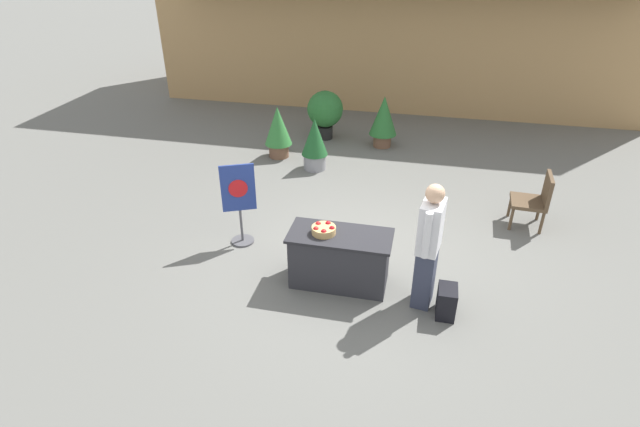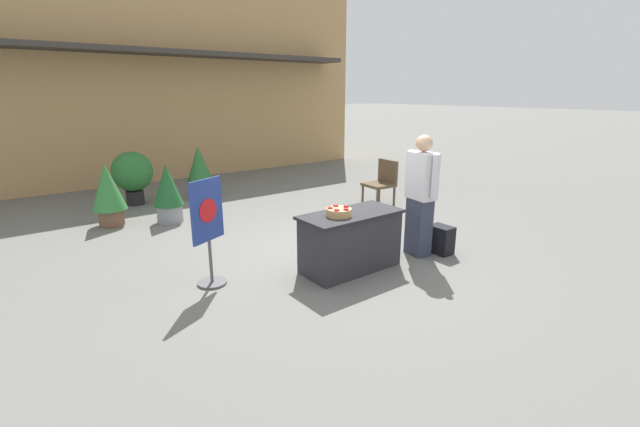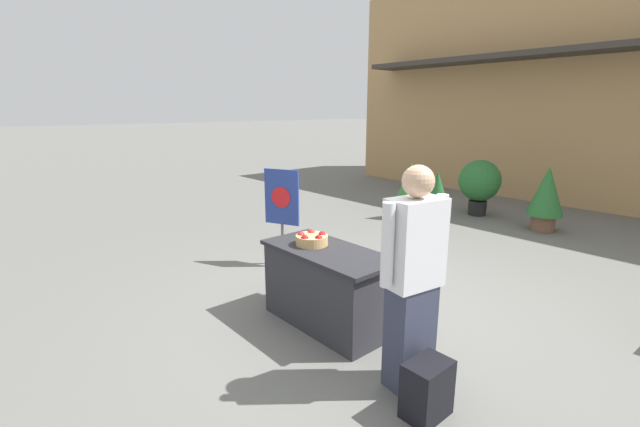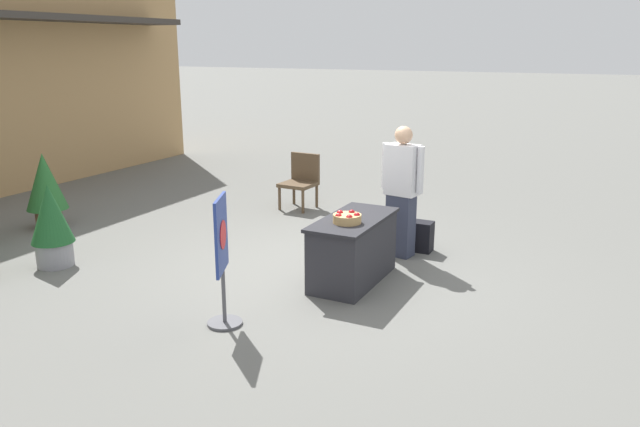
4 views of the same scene
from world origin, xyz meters
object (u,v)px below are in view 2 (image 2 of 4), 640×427
object	(u,v)px
display_table	(350,241)
person_visitor	(421,195)
patio_chair	(382,180)
potted_plant_near_left	(168,192)
potted_plant_far_left	(132,173)
poster_board	(208,230)
potted_plant_far_right	(108,192)
backpack	(441,240)
potted_plant_near_right	(199,168)
apple_basket	(339,212)

from	to	relation	value
display_table	person_visitor	bearing A→B (deg)	-9.45
person_visitor	patio_chair	distance (m)	2.97
potted_plant_near_left	potted_plant_far_left	bearing A→B (deg)	95.13
poster_board	potted_plant_far_right	distance (m)	3.44
display_table	potted_plant_far_right	bearing A→B (deg)	117.32
backpack	potted_plant_far_left	xyz separation A→B (m)	(-2.83, 5.77, 0.47)
display_table	potted_plant_near_right	size ratio (longest dim) A/B	1.20
display_table	patio_chair	distance (m)	3.61
backpack	poster_board	size ratio (longest dim) A/B	0.31
poster_board	potted_plant_near_right	bearing A→B (deg)	134.86
poster_board	backpack	bearing A→B (deg)	47.11
patio_chair	potted_plant_far_left	world-z (taller)	potted_plant_far_left
person_visitor	potted_plant_near_right	distance (m)	5.51
apple_basket	poster_board	bearing A→B (deg)	154.50
display_table	person_visitor	size ratio (longest dim) A/B	0.80
display_table	person_visitor	distance (m)	1.28
patio_chair	potted_plant_near_left	size ratio (longest dim) A/B	0.87
potted_plant_near_left	potted_plant_near_right	distance (m)	1.96
potted_plant_near_left	potted_plant_far_right	distance (m)	1.01
person_visitor	backpack	bearing A→B (deg)	158.41
person_visitor	potted_plant_far_left	world-z (taller)	person_visitor
poster_board	potted_plant_near_right	size ratio (longest dim) A/B	1.15
potted_plant_far_left	poster_board	bearing A→B (deg)	-94.00
apple_basket	potted_plant_far_right	distance (m)	4.54
backpack	patio_chair	size ratio (longest dim) A/B	0.45
backpack	apple_basket	bearing A→B (deg)	168.01
potted_plant_far_left	patio_chair	bearing A→B (deg)	-37.00
backpack	display_table	bearing A→B (deg)	165.56
patio_chair	apple_basket	bearing A→B (deg)	39.17
potted_plant_far_left	potted_plant_far_right	size ratio (longest dim) A/B	1.01
patio_chair	potted_plant_far_right	size ratio (longest dim) A/B	0.84
potted_plant_near_right	backpack	bearing A→B (deg)	-75.41
patio_chair	display_table	bearing A→B (deg)	41.03
poster_board	potted_plant_near_left	size ratio (longest dim) A/B	1.24
potted_plant_far_left	potted_plant_far_right	world-z (taller)	potted_plant_far_left
potted_plant_near_right	potted_plant_far_right	xyz separation A→B (m)	(-2.13, -1.09, -0.04)
apple_basket	patio_chair	distance (m)	3.81
potted_plant_near_right	person_visitor	bearing A→B (deg)	-78.01
potted_plant_near_right	apple_basket	bearing A→B (deg)	-92.62
patio_chair	potted_plant_far_left	xyz separation A→B (m)	(-4.21, 3.17, 0.16)
potted_plant_far_left	potted_plant_near_right	world-z (taller)	potted_plant_near_right
person_visitor	potted_plant_far_right	xyz separation A→B (m)	(-3.28, 4.29, -0.28)
potted_plant_near_left	potted_plant_far_left	xyz separation A→B (m)	(-0.16, 1.73, 0.11)
display_table	apple_basket	world-z (taller)	apple_basket
backpack	potted_plant_far_right	bearing A→B (deg)	128.66
apple_basket	potted_plant_far_right	bearing A→B (deg)	114.70
potted_plant_near_left	potted_plant_near_right	bearing A→B (deg)	51.24
backpack	potted_plant_far_right	distance (m)	5.75
display_table	person_visitor	world-z (taller)	person_visitor
poster_board	potted_plant_far_left	distance (m)	4.72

